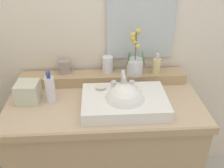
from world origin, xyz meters
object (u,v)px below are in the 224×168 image
Objects in this scene: lotion_bottle at (50,89)px; soap_dispenser at (156,65)px; tissue_box at (28,92)px; soap_bar at (101,87)px; potted_plant at (135,63)px; sink_basin at (125,102)px; trinket_box at (64,67)px; tumbler_cup at (108,64)px.

soap_dispenser is at bearing 15.91° from lotion_bottle.
soap_dispenser is at bearing 12.43° from tissue_box.
potted_plant reaches higher than soap_bar.
potted_plant reaches higher than sink_basin.
sink_basin reaches higher than tissue_box.
tissue_box is (-0.20, -0.22, -0.05)m from trinket_box.
sink_basin is 0.35m from tumbler_cup.
soap_dispenser reaches higher than lotion_bottle.
tissue_box is at bearing -155.57° from tumbler_cup.
trinket_box is (-0.46, 0.05, -0.04)m from potted_plant.
sink_basin is at bearing -75.98° from tumbler_cup.
tumbler_cup is at bearing 33.75° from lotion_bottle.
lotion_bottle is 0.14m from tissue_box.
sink_basin is 5.58× the size of trinket_box.
soap_dispenser reaches higher than tumbler_cup.
tumbler_cup reaches higher than soap_bar.
lotion_bottle is at bearing -164.09° from soap_dispenser.
soap_dispenser reaches higher than trinket_box.
trinket_box is (-0.23, 0.23, 0.03)m from soap_bar.
soap_bar is at bearing -153.62° from soap_dispenser.
tissue_box is (-0.43, 0.01, -0.02)m from soap_bar.
soap_dispenser reaches higher than sink_basin.
trinket_box is at bearing 174.08° from potted_plant.
tumbler_cup is (-0.18, 0.05, -0.03)m from potted_plant.
lotion_bottle is (-0.67, -0.19, -0.04)m from soap_dispenser.
tissue_box is at bearing -167.57° from soap_dispenser.
lotion_bottle reaches higher than trinket_box.
soap_bar is 0.23× the size of potted_plant.
potted_plant is 0.18m from tumbler_cup.
tumbler_cup is at bearing 104.02° from sink_basin.
potted_plant reaches higher than soap_dispenser.
lotion_bottle reaches higher than tissue_box.
lotion_bottle reaches higher than tumbler_cup.
tumbler_cup is at bearing 77.09° from soap_bar.
soap_dispenser is 0.32m from tumbler_cup.
trinket_box is at bearing 135.85° from soap_bar.
soap_dispenser is 1.29× the size of tumbler_cup.
lotion_bottle reaches higher than soap_bar.
tumbler_cup is 0.54× the size of lotion_bottle.
tumbler_cup is 0.54m from tissue_box.
potted_plant is 0.56m from lotion_bottle.
soap_bar is 0.54× the size of tissue_box.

